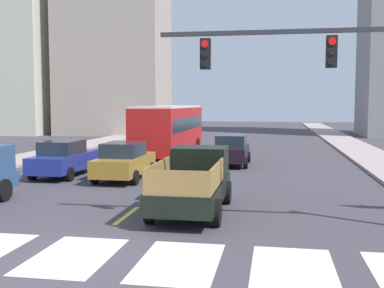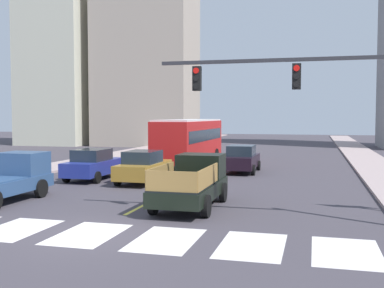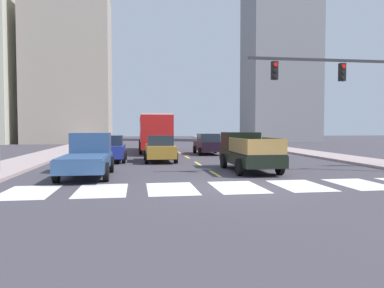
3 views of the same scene
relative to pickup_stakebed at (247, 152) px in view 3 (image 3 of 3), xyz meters
The scene contains 26 objects.
ground_plane 5.59m from the pickup_stakebed, 110.67° to the right, with size 160.00×160.00×0.00m, color #403B43.
sidewalk_right 15.54m from the pickup_stakebed, 55.87° to the left, with size 3.00×110.00×0.15m, color #A89290.
sidewalk_left 18.01m from the pickup_stakebed, 134.45° to the left, with size 3.00×110.00×0.15m, color #A89290.
crosswalk_stripe_0 10.73m from the pickup_stakebed, 151.13° to the right, with size 1.76×2.89×0.01m, color silver.
crosswalk_stripe_1 8.66m from the pickup_stakebed, 143.17° to the right, with size 1.76×2.89×0.01m, color silver.
crosswalk_stripe_2 6.86m from the pickup_stakebed, 130.57° to the right, with size 1.76×2.89×0.01m, color silver.
crosswalk_stripe_3 5.59m from the pickup_stakebed, 110.67° to the right, with size 1.76×2.89×0.01m, color silver.
crosswalk_stripe_4 5.27m from the pickup_stakebed, 84.19° to the right, with size 1.76×2.89×0.01m, color silver.
crosswalk_stripe_5 6.04m from the pickup_stakebed, 59.86° to the right, with size 1.76×2.89×0.01m, color silver.
lane_dash_0 2.45m from the pickup_stakebed, 149.22° to the right, with size 0.16×2.40×0.01m, color #E3D448.
lane_dash_1 4.41m from the pickup_stakebed, 116.88° to the left, with size 0.16×2.40×0.01m, color #E3D448.
lane_dash_2 9.10m from the pickup_stakebed, 102.42° to the left, with size 0.16×2.40×0.01m, color #E3D448.
lane_dash_3 14.01m from the pickup_stakebed, 98.00° to the left, with size 0.16×2.40×0.01m, color #E3D448.
lane_dash_4 18.96m from the pickup_stakebed, 95.90° to the left, with size 0.16×2.40×0.01m, color #E3D448.
lane_dash_5 23.94m from the pickup_stakebed, 94.67° to the left, with size 0.16×2.40×0.01m, color #E3D448.
lane_dash_6 28.92m from the pickup_stakebed, 93.86° to the left, with size 0.16×2.40×0.01m, color #E3D448.
lane_dash_7 33.91m from the pickup_stakebed, 93.29° to the left, with size 0.16×2.40×0.01m, color #E3D448.
pickup_stakebed is the anchor object (origin of this frame).
pickup_dark 7.95m from the pickup_stakebed, behind, with size 2.18×5.20×1.96m.
city_bus 15.47m from the pickup_stakebed, 105.50° to the left, with size 2.72×10.80×3.32m.
sedan_far 6.91m from the pickup_stakebed, 127.26° to the left, with size 2.02×4.40×1.72m.
sedan_near_right 11.48m from the pickup_stakebed, 89.15° to the left, with size 2.02×4.40×1.72m.
sedan_near_left 9.49m from the pickup_stakebed, 140.98° to the left, with size 2.02×4.40×1.72m.
traffic_signal_gantry 6.39m from the pickup_stakebed, 21.83° to the right, with size 8.50×0.27×6.00m.
tower_tall_centre 44.19m from the pickup_stakebed, 65.83° to the left, with size 10.88×8.33×30.28m, color gray.
block_mid_left 40.09m from the pickup_stakebed, 112.97° to the left, with size 11.50×7.70×20.81m, color #A89989.
Camera 3 is at (-3.69, -13.16, 2.23)m, focal length 34.29 mm.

